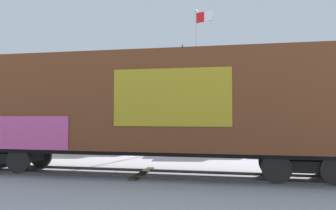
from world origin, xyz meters
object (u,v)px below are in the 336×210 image
at_px(freight_car, 143,104).
at_px(parked_car_black, 298,139).
at_px(parked_car_white, 201,137).
at_px(parked_car_tan, 96,137).
at_px(flagpole, 198,61).

xyz_separation_m(freight_car, parked_car_black, (6.71, 6.94, -1.63)).
bearing_deg(parked_car_white, parked_car_black, 2.62).
bearing_deg(freight_car, parked_car_white, 76.18).
height_order(parked_car_tan, parked_car_black, parked_car_black).
xyz_separation_m(freight_car, flagpole, (1.18, 11.57, 3.31)).
height_order(freight_car, flagpole, flagpole).
bearing_deg(parked_car_white, flagpole, 95.54).
bearing_deg(parked_car_tan, parked_car_black, 1.57).
height_order(flagpole, parked_car_white, flagpole).
bearing_deg(flagpole, parked_car_tan, -138.12).
xyz_separation_m(flagpole, parked_car_black, (5.53, -4.63, -4.94)).
distance_m(freight_car, parked_car_tan, 8.09).
distance_m(freight_car, flagpole, 12.09).
bearing_deg(parked_car_white, freight_car, -103.82).
height_order(freight_car, parked_car_white, freight_car).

